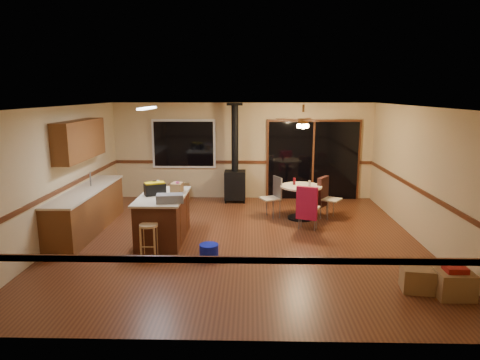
{
  "coord_description": "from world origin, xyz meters",
  "views": [
    {
      "loc": [
        0.2,
        -8.03,
        2.85
      ],
      "look_at": [
        0.0,
        0.3,
        1.15
      ],
      "focal_mm": 32.0,
      "sensor_mm": 36.0,
      "label": 1
    }
  ],
  "objects_px": {
    "toolbox_black": "(155,189)",
    "box_corner_b": "(417,279)",
    "blue_bucket": "(209,252)",
    "chair_right": "(324,192)",
    "chair_left": "(274,192)",
    "bar_stool": "(149,240)",
    "box_corner_a": "(454,284)",
    "toolbox_grey": "(170,198)",
    "wood_stove": "(235,175)",
    "dining_table": "(301,196)",
    "box_under_window": "(178,193)",
    "chair_near": "(307,203)",
    "kitchen_island": "(163,217)"
  },
  "relations": [
    {
      "from": "toolbox_black",
      "to": "box_corner_b",
      "type": "bearing_deg",
      "value": -26.61
    },
    {
      "from": "blue_bucket",
      "to": "chair_right",
      "type": "xyz_separation_m",
      "value": [
        2.42,
        2.68,
        0.46
      ]
    },
    {
      "from": "chair_left",
      "to": "chair_right",
      "type": "xyz_separation_m",
      "value": [
        1.15,
        0.01,
        0.01
      ]
    },
    {
      "from": "bar_stool",
      "to": "chair_left",
      "type": "distance_m",
      "value": 3.47
    },
    {
      "from": "toolbox_black",
      "to": "box_corner_a",
      "type": "bearing_deg",
      "value": -26.27
    },
    {
      "from": "toolbox_grey",
      "to": "blue_bucket",
      "type": "relative_size",
      "value": 1.47
    },
    {
      "from": "toolbox_grey",
      "to": "wood_stove",
      "type": "bearing_deg",
      "value": 73.64
    },
    {
      "from": "dining_table",
      "to": "box_under_window",
      "type": "xyz_separation_m",
      "value": [
        -3.09,
        1.59,
        -0.31
      ]
    },
    {
      "from": "blue_bucket",
      "to": "chair_near",
      "type": "height_order",
      "value": "chair_near"
    },
    {
      "from": "blue_bucket",
      "to": "box_corner_a",
      "type": "height_order",
      "value": "box_corner_a"
    },
    {
      "from": "chair_right",
      "to": "bar_stool",
      "type": "bearing_deg",
      "value": -143.72
    },
    {
      "from": "wood_stove",
      "to": "chair_near",
      "type": "distance_m",
      "value": 2.9
    },
    {
      "from": "box_corner_b",
      "to": "wood_stove",
      "type": "bearing_deg",
      "value": 118.88
    },
    {
      "from": "wood_stove",
      "to": "toolbox_grey",
      "type": "height_order",
      "value": "wood_stove"
    },
    {
      "from": "kitchen_island",
      "to": "chair_right",
      "type": "height_order",
      "value": "chair_right"
    },
    {
      "from": "bar_stool",
      "to": "box_corner_b",
      "type": "distance_m",
      "value": 4.41
    },
    {
      "from": "wood_stove",
      "to": "blue_bucket",
      "type": "relative_size",
      "value": 7.61
    },
    {
      "from": "toolbox_black",
      "to": "wood_stove",
      "type": "bearing_deg",
      "value": 64.38
    },
    {
      "from": "blue_bucket",
      "to": "chair_near",
      "type": "distance_m",
      "value": 2.57
    },
    {
      "from": "box_corner_b",
      "to": "chair_left",
      "type": "bearing_deg",
      "value": 116.63
    },
    {
      "from": "dining_table",
      "to": "chair_left",
      "type": "height_order",
      "value": "chair_left"
    },
    {
      "from": "box_under_window",
      "to": "chair_near",
      "type": "bearing_deg",
      "value": -38.25
    },
    {
      "from": "dining_table",
      "to": "blue_bucket",
      "type": "bearing_deg",
      "value": -126.57
    },
    {
      "from": "chair_right",
      "to": "kitchen_island",
      "type": "bearing_deg",
      "value": -154.12
    },
    {
      "from": "chair_near",
      "to": "chair_right",
      "type": "relative_size",
      "value": 1.0
    },
    {
      "from": "wood_stove",
      "to": "chair_near",
      "type": "xyz_separation_m",
      "value": [
        1.6,
        -2.41,
        -0.13
      ]
    },
    {
      "from": "kitchen_island",
      "to": "dining_table",
      "type": "height_order",
      "value": "kitchen_island"
    },
    {
      "from": "chair_left",
      "to": "wood_stove",
      "type": "bearing_deg",
      "value": 124.49
    },
    {
      "from": "kitchen_island",
      "to": "toolbox_black",
      "type": "distance_m",
      "value": 0.58
    },
    {
      "from": "toolbox_black",
      "to": "box_corner_a",
      "type": "xyz_separation_m",
      "value": [
        4.75,
        -2.34,
        -0.82
      ]
    },
    {
      "from": "kitchen_island",
      "to": "box_corner_b",
      "type": "height_order",
      "value": "kitchen_island"
    },
    {
      "from": "box_corner_b",
      "to": "chair_right",
      "type": "bearing_deg",
      "value": 101.13
    },
    {
      "from": "blue_bucket",
      "to": "box_under_window",
      "type": "bearing_deg",
      "value": 106.5
    },
    {
      "from": "bar_stool",
      "to": "box_under_window",
      "type": "xyz_separation_m",
      "value": [
        -0.15,
        4.0,
        -0.08
      ]
    },
    {
      "from": "box_corner_a",
      "to": "box_corner_b",
      "type": "bearing_deg",
      "value": 157.09
    },
    {
      "from": "chair_near",
      "to": "box_under_window",
      "type": "height_order",
      "value": "chair_near"
    },
    {
      "from": "toolbox_grey",
      "to": "toolbox_black",
      "type": "bearing_deg",
      "value": 125.13
    },
    {
      "from": "toolbox_grey",
      "to": "box_under_window",
      "type": "xyz_separation_m",
      "value": [
        -0.48,
        3.64,
        -0.75
      ]
    },
    {
      "from": "wood_stove",
      "to": "box_under_window",
      "type": "bearing_deg",
      "value": 178.13
    },
    {
      "from": "box_under_window",
      "to": "toolbox_grey",
      "type": "bearing_deg",
      "value": -82.55
    },
    {
      "from": "toolbox_black",
      "to": "box_corner_b",
      "type": "distance_m",
      "value": 4.89
    },
    {
      "from": "blue_bucket",
      "to": "box_corner_a",
      "type": "relative_size",
      "value": 0.66
    },
    {
      "from": "kitchen_island",
      "to": "toolbox_grey",
      "type": "distance_m",
      "value": 0.79
    },
    {
      "from": "box_under_window",
      "to": "wood_stove",
      "type": "bearing_deg",
      "value": -1.87
    },
    {
      "from": "dining_table",
      "to": "box_under_window",
      "type": "relative_size",
      "value": 1.7
    },
    {
      "from": "kitchen_island",
      "to": "chair_right",
      "type": "xyz_separation_m",
      "value": [
        3.41,
        1.66,
        0.14
      ]
    },
    {
      "from": "box_corner_b",
      "to": "kitchen_island",
      "type": "bearing_deg",
      "value": 152.87
    },
    {
      "from": "toolbox_grey",
      "to": "blue_bucket",
      "type": "xyz_separation_m",
      "value": [
        0.75,
        -0.48,
        -0.84
      ]
    },
    {
      "from": "wood_stove",
      "to": "chair_left",
      "type": "xyz_separation_m",
      "value": [
        0.96,
        -1.4,
        -0.14
      ]
    },
    {
      "from": "chair_left",
      "to": "box_corner_b",
      "type": "height_order",
      "value": "chair_left"
    }
  ]
}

